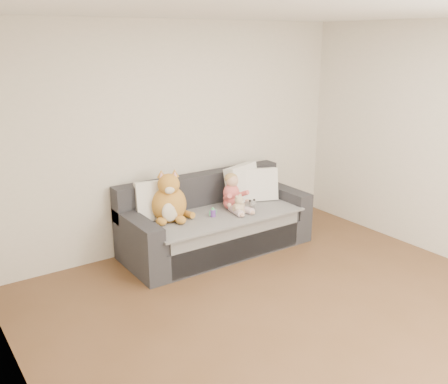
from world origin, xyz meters
name	(u,v)px	position (x,y,z in m)	size (l,w,h in m)	color
room_shell	(301,176)	(0.00, 0.42, 1.30)	(5.00, 5.00, 5.00)	brown
sofa	(215,224)	(0.22, 2.06, 0.31)	(2.20, 0.94, 0.85)	#25262A
cushion_left	(157,200)	(-0.45, 2.21, 0.69)	(0.50, 0.31, 0.44)	white
cushion_right_back	(242,183)	(0.70, 2.17, 0.70)	(0.54, 0.37, 0.47)	white
cushion_right_front	(260,184)	(0.90, 2.09, 0.67)	(0.47, 0.34, 0.41)	white
toddler	(233,195)	(0.42, 1.97, 0.66)	(0.31, 0.44, 0.44)	#EF6E54
plush_cat	(169,201)	(-0.36, 2.07, 0.69)	(0.46, 0.42, 0.60)	#B87B28
teddy_bear	(239,206)	(0.39, 1.81, 0.57)	(0.18, 0.15, 0.24)	#C6B289
plush_cow	(250,206)	(0.54, 1.81, 0.54)	(0.14, 0.21, 0.17)	white
sippy_cup	(213,212)	(0.09, 1.90, 0.53)	(0.10, 0.07, 0.11)	#6F3DA8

